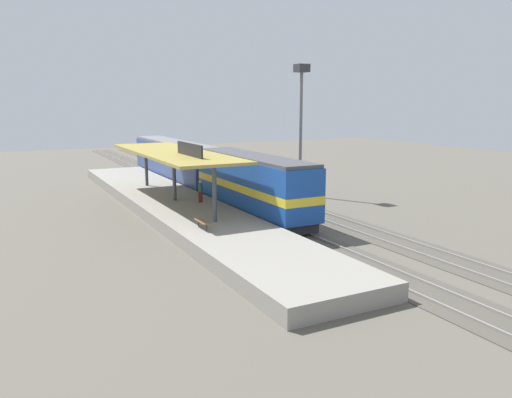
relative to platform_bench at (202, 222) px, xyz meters
name	(u,v)px	position (x,y,z in m)	size (l,w,h in m)	color
ground_plane	(251,204)	(8.00, 9.39, -1.34)	(120.00, 120.00, 0.00)	#5B564C
track_near	(229,206)	(6.00, 9.39, -1.31)	(3.20, 110.00, 0.16)	#4E4941
track_far	(277,201)	(10.60, 9.39, -1.31)	(3.20, 110.00, 0.16)	#4E4941
platform	(175,206)	(1.40, 9.39, -0.89)	(6.00, 44.00, 0.90)	gray
station_canopy	(174,154)	(1.40, 9.30, 3.19)	(5.20, 18.00, 4.70)	#47474C
platform_bench	(202,222)	(0.00, 0.00, 0.00)	(0.44, 1.70, 0.50)	#333338
locomotive	(253,185)	(6.00, 5.09, 1.07)	(2.93, 14.43, 4.44)	#28282D
passenger_carriage_single	(175,161)	(6.00, 23.09, 0.97)	(2.90, 20.00, 4.24)	#28282D
light_mast	(301,102)	(13.80, 10.85, 7.05)	(1.10, 1.10, 11.70)	slate
person_waiting	(200,190)	(2.87, 7.70, 0.51)	(0.34, 0.34, 1.71)	maroon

